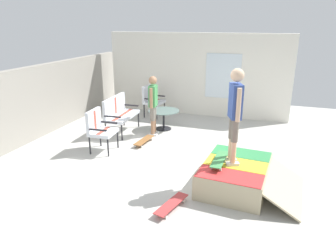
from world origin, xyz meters
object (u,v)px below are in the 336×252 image
object	(u,v)px
patio_chair_by_wall	(99,127)
skateboard_spare	(171,204)
person_skater	(235,110)
skateboard_on_ramp	(220,160)
skate_ramp	(237,175)
patio_table	(164,116)
patio_chair_near_house	(151,98)
patio_bench	(119,111)
skateboard_by_bench	(144,140)
person_watching	(153,102)

from	to	relation	value
patio_chair_by_wall	skateboard_spare	distance (m)	3.08
person_skater	skateboard_on_ramp	size ratio (longest dim) A/B	2.20
skate_ramp	skateboard_spare	world-z (taller)	skate_ramp
patio_table	patio_chair_near_house	bearing A→B (deg)	36.20
patio_bench	skateboard_spare	size ratio (longest dim) A/B	1.54
patio_chair_by_wall	person_skater	xyz separation A→B (m)	(-0.71, -3.25, 0.90)
skate_ramp	patio_bench	xyz separation A→B (m)	(2.06, 3.54, 0.38)
person_skater	skate_ramp	bearing A→B (deg)	-80.93
person_skater	skateboard_spare	bearing A→B (deg)	143.56
patio_bench	skate_ramp	bearing A→B (deg)	-120.13
patio_chair_by_wall	patio_chair_near_house	bearing A→B (deg)	-1.63
skate_ramp	skateboard_by_bench	xyz separation A→B (m)	(1.46, 2.53, -0.15)
person_watching	skateboard_spare	world-z (taller)	person_watching
skate_ramp	patio_table	xyz separation A→B (m)	(2.69, 2.43, 0.17)
person_skater	skateboard_by_bench	world-z (taller)	person_skater
skate_ramp	person_skater	distance (m)	1.29
skateboard_spare	person_watching	bearing A→B (deg)	26.14
patio_table	skateboard_by_bench	bearing A→B (deg)	175.46
person_skater	person_watching	bearing A→B (deg)	47.99
skateboard_by_bench	person_skater	bearing A→B (deg)	-121.49
patio_bench	skateboard_by_bench	size ratio (longest dim) A/B	1.56
patio_chair_near_house	patio_table	distance (m)	1.44
patio_table	skateboard_spare	bearing A→B (deg)	-158.48
person_skater	patio_table	bearing A→B (deg)	40.55
person_skater	skateboard_spare	xyz separation A→B (m)	(-1.10, 0.81, -1.43)
skate_ramp	person_skater	bearing A→B (deg)	99.07
skate_ramp	patio_bench	distance (m)	4.11
patio_chair_by_wall	skate_ramp	bearing A→B (deg)	-101.68
patio_chair_by_wall	skateboard_on_ramp	bearing A→B (deg)	-105.01
skateboard_spare	skateboard_on_ramp	bearing A→B (deg)	-31.26
person_skater	skateboard_on_ramp	world-z (taller)	person_skater
person_skater	skateboard_on_ramp	xyz separation A→B (m)	(-0.10, 0.21, -0.96)
person_skater	skateboard_spare	distance (m)	1.98
skateboard_by_bench	skate_ramp	bearing A→B (deg)	-119.99
skate_ramp	skateboard_on_ramp	size ratio (longest dim) A/B	2.37
patio_chair_by_wall	patio_table	size ratio (longest dim) A/B	1.13
skate_ramp	skateboard_on_ramp	world-z (taller)	skateboard_on_ramp
skateboard_by_bench	patio_bench	bearing A→B (deg)	59.52
patio_chair_by_wall	skateboard_on_ramp	distance (m)	3.15
patio_table	person_watching	bearing A→B (deg)	167.81
skate_ramp	patio_chair_by_wall	bearing A→B (deg)	78.32
skate_ramp	patio_table	world-z (taller)	patio_table
patio_chair_near_house	skateboard_spare	distance (m)	5.51
patio_chair_near_house	skateboard_on_ramp	world-z (taller)	patio_chair_near_house
skateboard_on_ramp	skateboard_spare	bearing A→B (deg)	148.74
patio_chair_by_wall	person_skater	world-z (taller)	person_skater
skate_ramp	person_watching	distance (m)	3.42
patio_chair_near_house	skateboard_spare	size ratio (longest dim) A/B	1.24
patio_chair_by_wall	person_watching	world-z (taller)	person_watching
patio_chair_by_wall	skateboard_spare	world-z (taller)	patio_chair_by_wall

